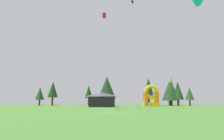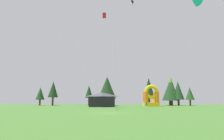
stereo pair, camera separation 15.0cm
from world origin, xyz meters
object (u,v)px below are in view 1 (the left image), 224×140
object	(u,v)px
kite_red_box	(104,16)
person_left_edge	(147,105)
festival_tent	(102,100)
kite_black_diamond	(132,4)
inflatable_orange_dome	(151,98)
kite_lime_box	(170,80)

from	to	relation	value
kite_red_box	person_left_edge	size ratio (longest dim) A/B	14.26
kite_red_box	festival_tent	distance (m)	22.30
kite_black_diamond	inflatable_orange_dome	size ratio (longest dim) A/B	4.28
inflatable_orange_dome	festival_tent	distance (m)	15.32
person_left_edge	inflatable_orange_dome	size ratio (longest dim) A/B	0.27
kite_black_diamond	kite_red_box	bearing A→B (deg)	173.90
kite_red_box	kite_black_diamond	distance (m)	7.76
kite_lime_box	inflatable_orange_dome	bearing A→B (deg)	127.97
kite_black_diamond	person_left_edge	xyz separation A→B (m)	(1.59, -10.61, -25.13)
inflatable_orange_dome	festival_tent	size ratio (longest dim) A/B	0.92
kite_lime_box	person_left_edge	world-z (taller)	kite_lime_box
kite_lime_box	inflatable_orange_dome	xyz separation A→B (m)	(-4.55, 5.83, -4.83)
festival_tent	kite_lime_box	bearing A→B (deg)	0.17
kite_red_box	festival_tent	size ratio (longest dim) A/B	3.50
person_left_edge	festival_tent	world-z (taller)	festival_tent
kite_red_box	kite_lime_box	distance (m)	24.87
inflatable_orange_dome	kite_black_diamond	bearing A→B (deg)	-115.74
kite_red_box	person_left_edge	xyz separation A→B (m)	(8.83, -11.39, -22.42)
festival_tent	person_left_edge	bearing A→B (deg)	-60.85
person_left_edge	inflatable_orange_dome	bearing A→B (deg)	5.50
kite_red_box	inflatable_orange_dome	size ratio (longest dim) A/B	3.80
person_left_edge	festival_tent	xyz separation A→B (m)	(-9.66, 17.32, 0.95)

